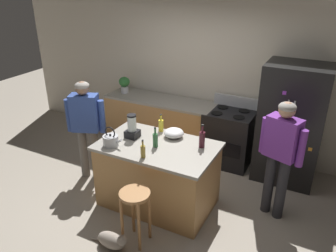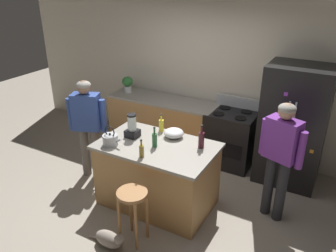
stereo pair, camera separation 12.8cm
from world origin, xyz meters
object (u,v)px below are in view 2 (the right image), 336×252
(bottle_olive_oil, at_px, (155,140))
(tea_kettle, at_px, (110,139))
(kitchen_island, at_px, (157,174))
(bottle_vinegar, at_px, (142,151))
(person_by_sink_right, at_px, (281,151))
(bottle_wine, at_px, (201,139))
(stove_range, at_px, (231,138))
(person_by_island_left, at_px, (87,121))
(mixing_bowl, at_px, (174,133))
(blender_appliance, at_px, (132,127))
(bottle_soda, at_px, (161,125))
(bar_stool, at_px, (133,203))
(potted_plant, at_px, (128,83))
(refrigerator, at_px, (293,126))
(cat, at_px, (110,239))

(bottle_olive_oil, distance_m, tea_kettle, 0.58)
(kitchen_island, xyz_separation_m, bottle_vinegar, (0.00, -0.36, 0.54))
(person_by_sink_right, height_order, bottle_wine, person_by_sink_right)
(bottle_olive_oil, height_order, tea_kettle, bottle_olive_oil)
(stove_range, xyz_separation_m, bottle_olive_oil, (-0.50, -1.58, 0.55))
(bottle_olive_oil, bearing_deg, kitchen_island, 90.30)
(stove_range, distance_m, person_by_island_left, 2.32)
(kitchen_island, bearing_deg, mixing_bowl, 74.48)
(blender_appliance, height_order, mixing_bowl, blender_appliance)
(person_by_sink_right, xyz_separation_m, bottle_soda, (-1.63, -0.10, 0.04))
(bar_stool, height_order, potted_plant, potted_plant)
(refrigerator, xyz_separation_m, blender_appliance, (-1.85, -1.45, 0.15))
(person_by_island_left, bearing_deg, potted_plant, 100.85)
(kitchen_island, bearing_deg, cat, -93.54)
(tea_kettle, bearing_deg, bottle_soda, 61.93)
(refrigerator, distance_m, cat, 3.02)
(bottle_wine, distance_m, tea_kettle, 1.18)
(kitchen_island, relative_size, stove_range, 1.41)
(mixing_bowl, bearing_deg, kitchen_island, -105.52)
(bottle_olive_oil, bearing_deg, potted_plant, 134.14)
(stove_range, relative_size, bar_stool, 1.57)
(potted_plant, bearing_deg, person_by_island_left, -79.15)
(bottle_vinegar, height_order, mixing_bowl, bottle_vinegar)
(stove_range, height_order, tea_kettle, tea_kettle)
(stove_range, height_order, blender_appliance, blender_appliance)
(kitchen_island, distance_m, blender_appliance, 0.73)
(kitchen_island, height_order, bottle_wine, bottle_wine)
(person_by_island_left, xyz_separation_m, mixing_bowl, (1.37, 0.20, 0.03))
(stove_range, distance_m, person_by_sink_right, 1.49)
(stove_range, xyz_separation_m, tea_kettle, (-1.03, -1.82, 0.53))
(tea_kettle, bearing_deg, bottle_wine, 25.50)
(person_by_island_left, relative_size, bottle_soda, 6.11)
(stove_range, bearing_deg, bottle_wine, -88.67)
(bottle_olive_oil, distance_m, mixing_bowl, 0.37)
(bottle_vinegar, bearing_deg, potted_plant, 129.23)
(person_by_sink_right, relative_size, potted_plant, 5.34)
(bottle_soda, bearing_deg, person_by_sink_right, 3.67)
(person_by_sink_right, bearing_deg, refrigerator, 91.63)
(mixing_bowl, distance_m, tea_kettle, 0.86)
(refrigerator, bearing_deg, potted_plant, 179.04)
(cat, xyz_separation_m, bottle_soda, (-0.10, 1.40, 0.90))
(potted_plant, distance_m, mixing_bowl, 2.06)
(tea_kettle, bearing_deg, blender_appliance, 71.29)
(blender_appliance, xyz_separation_m, bottle_soda, (0.25, 0.35, -0.05))
(bar_stool, relative_size, bottle_soda, 2.73)
(potted_plant, distance_m, blender_appliance, 1.89)
(bar_stool, relative_size, bottle_vinegar, 2.96)
(bar_stool, relative_size, bottle_olive_oil, 2.53)
(bar_stool, bearing_deg, cat, -128.99)
(person_by_sink_right, height_order, bottle_vinegar, person_by_sink_right)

